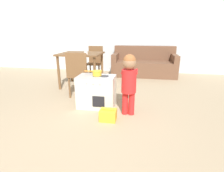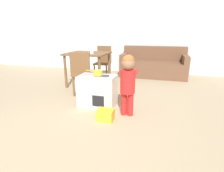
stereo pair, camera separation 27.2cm
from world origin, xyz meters
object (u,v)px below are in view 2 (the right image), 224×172
object	(u,v)px
play_kitchen	(98,91)
dining_table	(88,58)
toy_pot	(98,72)
dining_chair_near	(83,73)
child_figure	(128,78)
cup_on_table	(92,52)
toy_basket	(105,115)
couch	(153,65)
dining_chair_far	(103,61)

from	to	relation	value
play_kitchen	dining_table	xyz separation A→B (m)	(-0.63, 1.12, 0.38)
toy_pot	dining_chair_near	world-z (taller)	dining_chair_near
toy_pot	child_figure	world-z (taller)	child_figure
toy_pot	cup_on_table	xyz separation A→B (m)	(-0.47, 0.94, 0.22)
play_kitchen	dining_table	world-z (taller)	dining_table
play_kitchen	toy_basket	size ratio (longest dim) A/B	2.61
couch	cup_on_table	world-z (taller)	cup_on_table
toy_basket	dining_chair_near	distance (m)	1.18
child_figure	couch	xyz separation A→B (m)	(0.24, 2.68, -0.27)
child_figure	cup_on_table	xyz separation A→B (m)	(-1.00, 1.14, 0.23)
dining_table	dining_chair_far	xyz separation A→B (m)	(0.12, 0.74, -0.19)
toy_basket	dining_table	size ratio (longest dim) A/B	0.25
toy_basket	dining_table	world-z (taller)	dining_table
dining_chair_far	cup_on_table	bearing A→B (deg)	93.54
play_kitchen	toy_pot	xyz separation A→B (m)	(0.01, 0.00, 0.32)
child_figure	cup_on_table	world-z (taller)	child_figure
toy_basket	couch	world-z (taller)	couch
child_figure	dining_chair_far	bearing A→B (deg)	117.12
dining_table	couch	bearing A→B (deg)	43.58
dining_table	dining_chair_far	bearing A→B (deg)	81.00
dining_table	dining_chair_far	distance (m)	0.77
dining_chair_near	toy_pot	bearing A→B (deg)	-41.88
dining_chair_far	dining_table	bearing A→B (deg)	81.00
dining_chair_near	dining_chair_far	bearing A→B (deg)	92.96
toy_basket	couch	size ratio (longest dim) A/B	0.13
child_figure	dining_chair_near	xyz separation A→B (m)	(-0.98, 0.61, -0.12)
couch	cup_on_table	size ratio (longest dim) A/B	21.62
child_figure	toy_basket	distance (m)	0.61
toy_pot	dining_table	size ratio (longest dim) A/B	0.31
dining_table	dining_chair_far	size ratio (longest dim) A/B	1.07
dining_chair_near	cup_on_table	world-z (taller)	dining_chair_near
toy_pot	dining_table	distance (m)	1.30
dining_table	cup_on_table	world-z (taller)	cup_on_table
play_kitchen	couch	size ratio (longest dim) A/B	0.34
toy_pot	toy_basket	distance (m)	0.72
child_figure	toy_basket	bearing A→B (deg)	-136.93
couch	toy_pot	bearing A→B (deg)	-107.36
cup_on_table	toy_pot	bearing A→B (deg)	-63.27
dining_chair_near	dining_chair_far	xyz separation A→B (m)	(-0.08, 1.45, 0.00)
toy_pot	cup_on_table	world-z (taller)	cup_on_table
dining_table	toy_basket	bearing A→B (deg)	-59.92
toy_basket	dining_chair_near	size ratio (longest dim) A/B	0.27
dining_chair_near	couch	world-z (taller)	dining_chair_near
dining_chair_far	cup_on_table	world-z (taller)	dining_chair_far
dining_table	couch	distance (m)	1.99
play_kitchen	child_figure	world-z (taller)	child_figure
toy_pot	couch	xyz separation A→B (m)	(0.77, 2.47, -0.28)
couch	toy_basket	bearing A→B (deg)	-99.87
dining_table	dining_chair_near	size ratio (longest dim) A/B	1.07
toy_basket	dining_chair_far	xyz separation A→B (m)	(-0.79, 2.31, 0.38)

